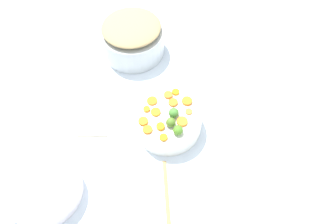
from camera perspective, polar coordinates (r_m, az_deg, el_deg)
tabletop at (r=1.31m, az=0.69°, el=-2.40°), size 2.40×2.40×0.02m
serving_bowl_carrots at (r=1.25m, az=0.00°, el=-1.49°), size 0.26×0.26×0.10m
metal_pot at (r=1.51m, az=-6.08°, el=12.03°), size 0.28×0.28×0.12m
stuffing_mound at (r=1.45m, az=-6.38°, el=14.38°), size 0.25×0.25×0.04m
carrot_slice_0 at (r=1.21m, az=-2.14°, el=-0.00°), size 0.05×0.05×0.01m
carrot_slice_1 at (r=1.22m, az=-3.71°, el=0.50°), size 0.03×0.03×0.01m
carrot_slice_2 at (r=1.16m, az=-0.78°, el=-4.42°), size 0.04×0.04×0.01m
carrot_slice_3 at (r=1.19m, az=-4.31°, el=-1.60°), size 0.04×0.04×0.01m
carrot_slice_4 at (r=1.24m, az=3.31°, el=1.90°), size 0.05×0.05×0.01m
carrot_slice_5 at (r=1.26m, az=1.32°, el=3.48°), size 0.04×0.04×0.01m
carrot_slice_6 at (r=1.24m, az=0.79°, el=1.67°), size 0.04×0.04×0.01m
carrot_slice_7 at (r=1.17m, az=-3.55°, el=-3.06°), size 0.05×0.05×0.01m
carrot_slice_8 at (r=1.24m, az=-2.76°, el=1.93°), size 0.05×0.05×0.01m
carrot_slice_9 at (r=1.19m, az=2.45°, el=-1.66°), size 0.06×0.06×0.01m
carrot_slice_10 at (r=1.25m, az=0.04°, el=2.96°), size 0.04×0.04×0.01m
carrot_slice_11 at (r=1.18m, az=-1.30°, el=-2.53°), size 0.04×0.04×0.01m
carrot_slice_12 at (r=1.22m, az=3.61°, el=0.05°), size 0.04×0.04×0.01m
brussels_sprout_0 at (r=1.19m, az=0.99°, el=-0.14°), size 0.04×0.04×0.04m
brussels_sprout_1 at (r=1.15m, az=1.74°, el=-3.17°), size 0.04×0.04×0.04m
brussels_sprout_2 at (r=1.17m, az=0.30°, el=-1.78°), size 0.04×0.04×0.04m
wooden_spoon at (r=1.15m, az=0.09°, el=-18.46°), size 0.32×0.08×0.01m
casserole_dish at (r=1.21m, az=-20.91°, el=-12.16°), size 0.26×0.26×0.09m
dish_towel at (r=1.34m, az=-12.56°, el=-1.15°), size 0.18×0.13×0.01m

